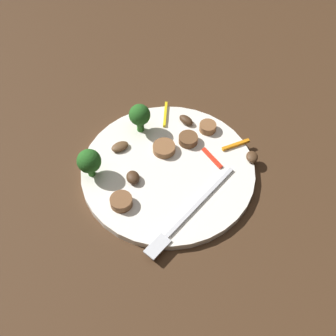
{
  "coord_description": "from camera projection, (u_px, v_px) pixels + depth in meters",
  "views": [
    {
      "loc": [
        0.33,
        0.2,
        0.52
      ],
      "look_at": [
        0.0,
        0.0,
        0.01
      ],
      "focal_mm": 46.71,
      "sensor_mm": 36.0,
      "label": 1
    }
  ],
  "objects": [
    {
      "name": "mushroom_0",
      "position": [
        186.0,
        120.0,
        0.69
      ],
      "size": [
        0.02,
        0.03,
        0.01
      ],
      "primitive_type": "ellipsoid",
      "rotation": [
        0.0,
        0.0,
        1.36
      ],
      "color": "#422B19",
      "rests_on": "plate"
    },
    {
      "name": "ground_plane",
      "position": [
        168.0,
        173.0,
        0.64
      ],
      "size": [
        1.4,
        1.4,
        0.0
      ],
      "primitive_type": "plane",
      "color": "#422B19"
    },
    {
      "name": "pepper_strip_0",
      "position": [
        212.0,
        158.0,
        0.64
      ],
      "size": [
        0.02,
        0.04,
        0.0
      ],
      "primitive_type": "cube",
      "rotation": [
        0.0,
        0.0,
        4.29
      ],
      "color": "red",
      "rests_on": "plate"
    },
    {
      "name": "sausage_slice_2",
      "position": [
        208.0,
        127.0,
        0.68
      ],
      "size": [
        0.03,
        0.03,
        0.01
      ],
      "primitive_type": "cylinder",
      "rotation": [
        0.0,
        0.0,
        2.01
      ],
      "color": "brown",
      "rests_on": "plate"
    },
    {
      "name": "pepper_strip_3",
      "position": [
        236.0,
        145.0,
        0.66
      ],
      "size": [
        0.04,
        0.03,
        0.0
      ],
      "primitive_type": "cube",
      "rotation": [
        0.0,
        0.0,
        5.67
      ],
      "color": "orange",
      "rests_on": "plate"
    },
    {
      "name": "mushroom_2",
      "position": [
        120.0,
        147.0,
        0.65
      ],
      "size": [
        0.03,
        0.03,
        0.01
      ],
      "primitive_type": "ellipsoid",
      "rotation": [
        0.0,
        0.0,
        2.66
      ],
      "color": "brown",
      "rests_on": "plate"
    },
    {
      "name": "mushroom_1",
      "position": [
        133.0,
        177.0,
        0.62
      ],
      "size": [
        0.03,
        0.03,
        0.01
      ],
      "primitive_type": "ellipsoid",
      "rotation": [
        0.0,
        0.0,
        4.04
      ],
      "color": "#422B19",
      "rests_on": "plate"
    },
    {
      "name": "sausage_slice_1",
      "position": [
        164.0,
        148.0,
        0.65
      ],
      "size": [
        0.04,
        0.04,
        0.01
      ],
      "primitive_type": "cylinder",
      "rotation": [
        0.0,
        0.0,
        2.99
      ],
      "color": "brown",
      "rests_on": "plate"
    },
    {
      "name": "fork",
      "position": [
        186.0,
        216.0,
        0.58
      ],
      "size": [
        0.18,
        0.04,
        0.0
      ],
      "rotation": [
        0.0,
        0.0,
        -0.16
      ],
      "color": "silver",
      "rests_on": "plate"
    },
    {
      "name": "sausage_slice_3",
      "position": [
        189.0,
        140.0,
        0.66
      ],
      "size": [
        0.03,
        0.03,
        0.01
      ],
      "primitive_type": "cylinder",
      "rotation": [
        0.0,
        0.0,
        1.77
      ],
      "color": "brown",
      "rests_on": "plate"
    },
    {
      "name": "broccoli_floret_1",
      "position": [
        89.0,
        162.0,
        0.61
      ],
      "size": [
        0.03,
        0.03,
        0.05
      ],
      "color": "#296420",
      "rests_on": "plate"
    },
    {
      "name": "pepper_strip_2",
      "position": [
        165.0,
        114.0,
        0.7
      ],
      "size": [
        0.05,
        0.03,
        0.0
      ],
      "primitive_type": "cube",
      "rotation": [
        0.0,
        0.0,
        0.49
      ],
      "color": "yellow",
      "rests_on": "plate"
    },
    {
      "name": "sausage_slice_0",
      "position": [
        121.0,
        202.0,
        0.59
      ],
      "size": [
        0.03,
        0.03,
        0.01
      ],
      "primitive_type": "cylinder",
      "rotation": [
        0.0,
        0.0,
        1.49
      ],
      "color": "brown",
      "rests_on": "plate"
    },
    {
      "name": "plate",
      "position": [
        168.0,
        170.0,
        0.64
      ],
      "size": [
        0.25,
        0.25,
        0.01
      ],
      "primitive_type": "cylinder",
      "color": "white",
      "rests_on": "ground_plane"
    },
    {
      "name": "broccoli_floret_0",
      "position": [
        140.0,
        116.0,
        0.66
      ],
      "size": [
        0.03,
        0.03,
        0.05
      ],
      "color": "#296420",
      "rests_on": "plate"
    },
    {
      "name": "mushroom_3",
      "position": [
        252.0,
        157.0,
        0.64
      ],
      "size": [
        0.03,
        0.03,
        0.01
      ],
      "primitive_type": "ellipsoid",
      "rotation": [
        0.0,
        0.0,
        0.49
      ],
      "color": "#4C331E",
      "rests_on": "plate"
    }
  ]
}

